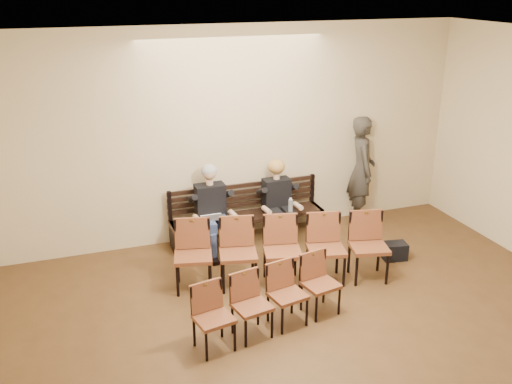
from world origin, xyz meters
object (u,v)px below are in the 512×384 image
bench (248,227)px  chair_row_back (283,252)px  laptop (213,219)px  water_bottle (290,213)px  bag (394,251)px  passerby (362,162)px  chair_row_front (270,301)px  seated_woman (278,203)px  seated_man (212,208)px

bench → chair_row_back: 1.58m
laptop → water_bottle: laptop is taller
bag → bench: bearing=143.4°
passerby → chair_row_front: (-2.75, -2.68, -0.71)m
laptop → chair_row_back: (0.67, -1.28, -0.08)m
chair_row_front → chair_row_back: chair_row_back is taller
chair_row_front → laptop: bearing=81.1°
seated_woman → passerby: 1.74m
chair_row_front → seated_man: bearing=80.3°
bench → water_bottle: 0.80m
laptop → passerby: 2.91m
seated_man → water_bottle: bearing=-13.3°
bench → passerby: (2.16, 0.10, 0.89)m
seated_man → chair_row_front: seated_man is taller
bench → chair_row_back: (-0.01, -1.55, 0.27)m
seated_man → passerby: (2.81, 0.22, 0.41)m
seated_man → chair_row_back: bearing=-66.0°
chair_row_front → chair_row_back: bearing=49.5°
laptop → chair_row_front: bearing=-94.6°
chair_row_front → bench: bearing=66.1°
bag → chair_row_front: chair_row_front is taller
seated_woman → laptop: 1.18m
bag → passerby: passerby is taller
water_bottle → chair_row_front: (-1.18, -2.17, -0.16)m
bag → chair_row_back: bearing=-176.6°
seated_man → seated_woman: 1.14m
water_bottle → seated_woman: bearing=108.2°
bench → passerby: passerby is taller
passerby → bag: bearing=-171.8°
bag → chair_row_back: chair_row_back is taller
bag → water_bottle: bearing=142.7°
bag → passerby: bearing=81.8°
chair_row_front → seated_woman: bearing=55.2°
seated_woman → water_bottle: (0.10, -0.29, -0.07)m
bag → chair_row_front: (-2.52, -1.14, 0.27)m
seated_man → bag: bearing=-27.0°
chair_row_back → bag: bearing=16.4°
bag → chair_row_front: bearing=-155.7°
bench → laptop: 0.81m
water_bottle → chair_row_front: 2.47m
bag → chair_row_front: 2.78m
chair_row_back → chair_row_front: bearing=-106.4°
seated_man → bag: size_ratio=3.87×
seated_man → water_bottle: (1.24, -0.29, -0.14)m
laptop → chair_row_front: 2.32m
bench → seated_woman: size_ratio=2.02×
seated_man → chair_row_back: (0.64, -1.43, -0.21)m
passerby → water_bottle: bearing=124.5°
passerby → seated_man: bearing=110.9°
seated_man → bench: bearing=10.6°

